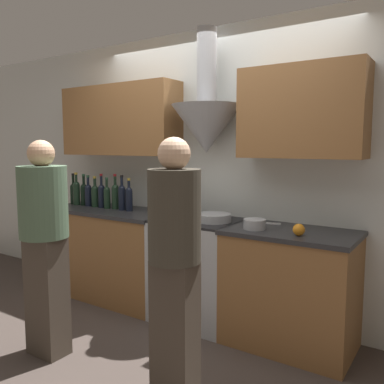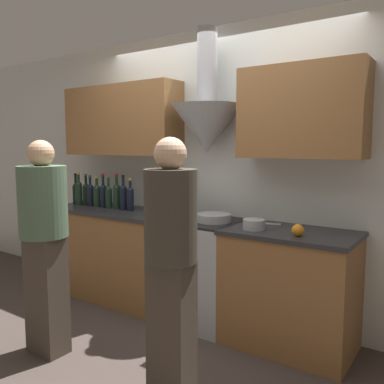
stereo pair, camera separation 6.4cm
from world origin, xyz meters
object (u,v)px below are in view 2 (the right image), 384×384
object	(u,v)px
wine_bottle_0	(76,192)
wine_bottle_5	(103,194)
wine_bottle_4	(97,194)
stock_pot	(182,208)
wine_bottle_9	(130,197)
person_foreground_left	(44,238)
wine_bottle_3	(90,194)
wine_bottle_6	(109,196)
wine_bottle_1	(79,191)
stove_range	(199,269)
wine_bottle_7	(117,195)
saucepan	(254,224)
mixing_bowl	(214,218)
wine_bottle_2	(86,193)
wine_bottle_8	(123,196)
person_foreground_right	(171,260)
orange_fruit	(298,230)

from	to	relation	value
wine_bottle_0	wine_bottle_5	xyz separation A→B (m)	(0.45, -0.02, 0.01)
wine_bottle_4	stock_pot	xyz separation A→B (m)	(1.14, -0.05, -0.04)
wine_bottle_9	person_foreground_left	size ratio (longest dim) A/B	0.20
wine_bottle_0	wine_bottle_3	xyz separation A→B (m)	(0.26, -0.02, 0.00)
wine_bottle_3	wine_bottle_6	bearing A→B (deg)	-1.46
wine_bottle_1	wine_bottle_9	size ratio (longest dim) A/B	1.09
stove_range	wine_bottle_4	size ratio (longest dim) A/B	2.82
wine_bottle_6	wine_bottle_7	world-z (taller)	wine_bottle_7
wine_bottle_3	wine_bottle_9	size ratio (longest dim) A/B	1.01
wine_bottle_7	stock_pot	bearing A→B (deg)	-3.83
wine_bottle_6	saucepan	size ratio (longest dim) A/B	1.87
wine_bottle_9	wine_bottle_3	bearing A→B (deg)	179.36
wine_bottle_5	mixing_bowl	distance (m)	1.37
wine_bottle_9	wine_bottle_5	bearing A→B (deg)	178.45
wine_bottle_2	stock_pot	distance (m)	1.32
wine_bottle_3	mixing_bowl	world-z (taller)	wine_bottle_3
wine_bottle_6	wine_bottle_8	bearing A→B (deg)	0.74
wine_bottle_1	wine_bottle_3	bearing A→B (deg)	2.42
wine_bottle_3	wine_bottle_7	size ratio (longest dim) A/B	0.92
wine_bottle_0	wine_bottle_6	size ratio (longest dim) A/B	1.05
wine_bottle_2	wine_bottle_7	distance (m)	0.47
stove_range	person_foreground_right	distance (m)	1.29
wine_bottle_3	wine_bottle_7	bearing A→B (deg)	2.02
stock_pot	orange_fruit	bearing A→B (deg)	-6.18
orange_fruit	person_foreground_left	world-z (taller)	person_foreground_left
wine_bottle_4	person_foreground_left	size ratio (longest dim) A/B	0.20
wine_bottle_9	wine_bottle_0	bearing A→B (deg)	178.13
wine_bottle_2	wine_bottle_7	xyz separation A→B (m)	(0.47, -0.00, 0.01)
mixing_bowl	wine_bottle_3	bearing A→B (deg)	178.90
wine_bottle_5	person_foreground_left	distance (m)	1.30
stove_range	mixing_bowl	distance (m)	0.51
mixing_bowl	orange_fruit	bearing A→B (deg)	-9.71
saucepan	wine_bottle_9	bearing A→B (deg)	175.06
wine_bottle_6	mixing_bowl	world-z (taller)	wine_bottle_6
wine_bottle_6	mixing_bowl	xyz separation A→B (m)	(1.28, -0.02, -0.09)
wine_bottle_5	person_foreground_left	size ratio (longest dim) A/B	0.22
saucepan	person_foreground_right	bearing A→B (deg)	-93.11
person_foreground_right	mixing_bowl	bearing A→B (deg)	108.95
person_foreground_left	wine_bottle_1	bearing A→B (deg)	130.44
stock_pot	person_foreground_right	bearing A→B (deg)	-56.74
wine_bottle_0	saucepan	distance (m)	2.25
wine_bottle_6	person_foreground_right	world-z (taller)	person_foreground_right
wine_bottle_2	wine_bottle_4	xyz separation A→B (m)	(0.19, -0.01, -0.00)
stove_range	wine_bottle_9	world-z (taller)	wine_bottle_9
stove_range	wine_bottle_3	xyz separation A→B (m)	(-1.40, 0.01, 0.58)
stove_range	wine_bottle_9	xyz separation A→B (m)	(-0.81, 0.01, 0.58)
wine_bottle_3	wine_bottle_7	world-z (taller)	wine_bottle_7
wine_bottle_9	wine_bottle_1	bearing A→B (deg)	-179.93
wine_bottle_6	wine_bottle_9	xyz separation A→B (m)	(0.30, 0.00, 0.01)
wine_bottle_3	wine_bottle_9	xyz separation A→B (m)	(0.58, -0.01, 0.00)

